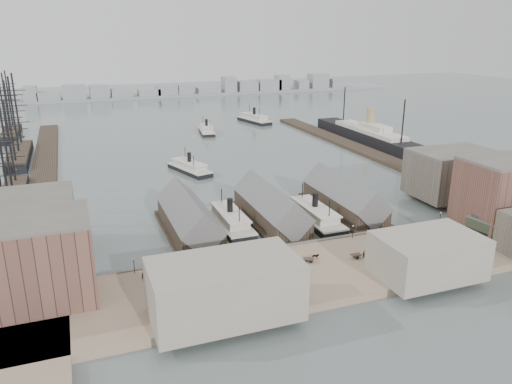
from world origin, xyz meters
name	(u,v)px	position (x,y,z in m)	size (l,w,h in m)	color
ground	(293,243)	(0.00, 0.00, 0.00)	(900.00, 900.00, 0.00)	#53605E
quay	(327,270)	(0.00, -20.00, 1.00)	(180.00, 30.00, 2.00)	gray
seawall	(301,246)	(0.00, -5.20, 1.15)	(180.00, 1.20, 2.30)	#59544C
west_wharf	(44,173)	(-68.00, 100.00, 0.80)	(10.00, 220.00, 1.60)	#2D231C
east_wharf	(361,149)	(78.00, 90.00, 0.80)	(10.00, 180.00, 1.60)	#2D231C
ferry_shed_west	(189,219)	(-26.00, 16.88, 4.64)	(14.00, 42.00, 12.60)	#2D231C
ferry_shed_center	(271,208)	(0.00, 16.88, 4.64)	(14.00, 42.00, 12.60)	#2D231C
ferry_shed_east	(344,199)	(26.00, 16.88, 4.64)	(14.00, 42.00, 12.60)	#2D231C
warehouse_west_front	(13,265)	(-70.00, -12.00, 11.00)	(32.00, 18.00, 18.00)	brown
warehouse_west_back	(24,224)	(-70.00, 18.00, 9.00)	(26.00, 20.00, 14.00)	#60564C
warehouse_east_front	(511,191)	(66.00, -12.00, 11.50)	(30.00, 18.00, 19.00)	brown
warehouse_east_back	(453,174)	(68.00, 15.00, 9.50)	(28.00, 20.00, 15.00)	#60564C
street_bldg_center	(428,255)	(20.00, -32.00, 7.00)	(24.00, 16.00, 10.00)	gray
street_bldg_west	(225,289)	(-30.00, -32.00, 8.00)	(30.00, 16.00, 12.00)	gray
lamp_post_far_w	(134,263)	(-45.00, -7.00, 4.71)	(0.44, 0.44, 3.92)	black
lamp_post_near_w	(252,245)	(-15.00, -7.00, 4.71)	(0.44, 0.44, 3.92)	black
lamp_post_near_e	(353,229)	(15.00, -7.00, 4.71)	(0.44, 0.44, 3.92)	black
lamp_post_far_e	(440,216)	(45.00, -7.00, 4.71)	(0.44, 0.44, 3.92)	black
far_shore	(132,93)	(-2.07, 334.14, 3.91)	(500.00, 40.00, 15.72)	gray
ferry_docked_west	(230,220)	(-13.00, 17.80, 2.27)	(8.13, 27.10, 9.68)	black
ferry_docked_east	(315,215)	(13.00, 12.36, 2.38)	(8.52, 28.41, 10.15)	black
ferry_open_near	(190,167)	(-10.39, 82.17, 2.12)	(14.97, 26.38, 9.03)	black
ferry_open_mid	(207,130)	(17.99, 159.42, 2.05)	(10.89, 25.28, 8.73)	black
ferry_open_far	(254,119)	(56.01, 182.54, 2.41)	(14.99, 30.02, 10.29)	black
sailing_ship_near	(12,199)	(-77.14, 61.72, 2.46)	(8.16, 56.25, 33.57)	black
sailing_ship_mid	(19,154)	(-79.23, 130.29, 2.72)	(9.22, 53.29, 37.92)	black
sailing_ship_far	(11,133)	(-87.45, 187.56, 2.55)	(8.58, 47.68, 35.29)	black
ocean_steamer	(369,136)	(92.00, 104.17, 4.01)	(12.75, 93.15, 18.63)	black
tram	(485,227)	(51.91, -17.38, 4.05)	(4.83, 11.60, 4.01)	black
horse_cart_left	(180,281)	(-35.86, -15.92, 2.80)	(4.30, 4.18, 1.57)	black
horse_cart_center	(313,257)	(-1.67, -15.66, 2.79)	(4.88, 2.88, 1.51)	black
horse_cart_right	(362,255)	(10.84, -18.44, 2.76)	(4.54, 1.57, 1.43)	black
pedestrian_0	(143,276)	(-43.65, -11.00, 2.91)	(0.67, 0.49, 1.83)	black
pedestrian_1	(167,283)	(-38.84, -16.12, 2.80)	(0.78, 0.60, 1.60)	black
pedestrian_2	(216,259)	(-24.93, -8.00, 2.91)	(1.17, 0.67, 1.82)	black
pedestrian_3	(261,290)	(-20.20, -26.73, 2.86)	(1.00, 0.42, 1.71)	black
pedestrian_4	(297,262)	(-6.74, -16.87, 2.89)	(0.87, 0.57, 1.79)	black
pedestrian_5	(384,255)	(15.96, -20.96, 2.84)	(0.61, 0.45, 1.68)	black
pedestrian_6	(390,231)	(26.65, -8.00, 2.88)	(0.85, 0.66, 1.75)	black
pedestrian_7	(445,256)	(30.04, -26.99, 2.84)	(1.09, 0.63, 1.69)	black
pedestrian_8	(425,230)	(36.38, -10.97, 2.89)	(1.05, 0.44, 1.79)	black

